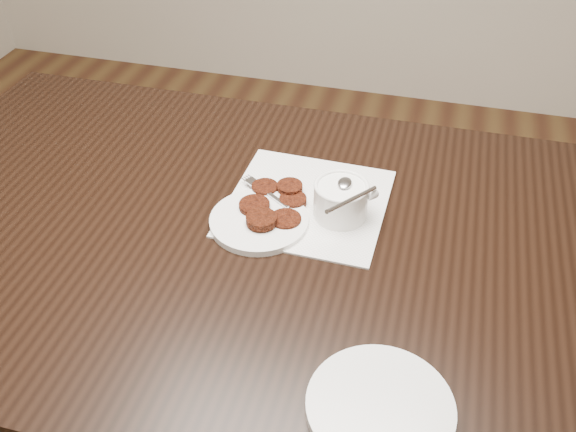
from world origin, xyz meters
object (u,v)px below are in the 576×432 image
object	(u,v)px
sauce_ramekin	(342,185)
napkin	(307,203)
table	(247,362)
plate_with_patty	(259,218)
plate_empty	(380,407)

from	to	relation	value
sauce_ramekin	napkin	bearing A→B (deg)	162.14
table	plate_with_patty	bearing A→B (deg)	41.18
table	plate_with_patty	size ratio (longest dim) A/B	7.93
napkin	table	bearing A→B (deg)	-133.43
sauce_ramekin	plate_empty	size ratio (longest dim) A/B	0.68
napkin	plate_with_patty	xyz separation A→B (m)	(-0.07, -0.08, 0.01)
sauce_ramekin	plate_empty	world-z (taller)	sauce_ramekin
napkin	plate_with_patty	distance (m)	0.11
plate_with_patty	table	bearing A→B (deg)	-138.82
table	plate_empty	distance (m)	0.57
table	plate_empty	xyz separation A→B (m)	(0.30, -0.30, 0.38)
napkin	sauce_ramekin	size ratio (longest dim) A/B	2.14
table	sauce_ramekin	size ratio (longest dim) A/B	10.49
napkin	plate_empty	size ratio (longest dim) A/B	1.46
table	sauce_ramekin	distance (m)	0.48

